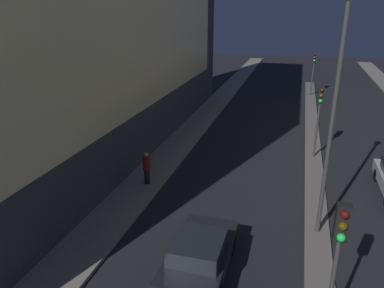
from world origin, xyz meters
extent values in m
cube|color=#66605B|center=(0.00, 20.98, 0.06)|extent=(0.94, 39.96, 0.13)
cube|color=black|center=(0.00, 4.37, 3.79)|extent=(0.32, 0.28, 0.90)
sphere|color=#4C0F0F|center=(0.00, 4.19, 4.09)|extent=(0.20, 0.20, 0.20)
sphere|color=#4C380A|center=(0.00, 4.19, 3.79)|extent=(0.20, 0.20, 0.20)
sphere|color=#1EEA4C|center=(0.00, 4.19, 3.49)|extent=(0.20, 0.20, 0.20)
cylinder|color=#383838|center=(0.00, 17.72, 1.73)|extent=(0.12, 0.12, 3.21)
cube|color=black|center=(0.00, 17.72, 3.79)|extent=(0.32, 0.28, 0.90)
sphere|color=#4C0F0F|center=(0.00, 17.54, 4.09)|extent=(0.20, 0.20, 0.20)
sphere|color=#4C380A|center=(0.00, 17.54, 3.79)|extent=(0.20, 0.20, 0.20)
sphere|color=#1EEA4C|center=(0.00, 17.54, 3.49)|extent=(0.20, 0.20, 0.20)
cylinder|color=#383838|center=(0.00, 34.24, 1.73)|extent=(0.12, 0.12, 3.21)
cube|color=black|center=(0.00, 34.24, 3.79)|extent=(0.32, 0.28, 0.90)
sphere|color=#4C0F0F|center=(0.00, 34.06, 4.09)|extent=(0.20, 0.20, 0.20)
sphere|color=#4C380A|center=(0.00, 34.06, 3.79)|extent=(0.20, 0.20, 0.20)
sphere|color=#1EEA4C|center=(0.00, 34.06, 3.49)|extent=(0.20, 0.20, 0.20)
cylinder|color=#383838|center=(0.00, 9.71, 4.38)|extent=(0.16, 0.16, 8.50)
cube|color=black|center=(-3.86, 6.36, 0.60)|extent=(1.90, 4.07, 0.56)
cube|color=black|center=(-3.86, 6.05, 1.16)|extent=(1.62, 1.83, 0.57)
cylinder|color=black|center=(-4.70, 7.62, 0.32)|extent=(0.22, 0.64, 0.64)
cylinder|color=black|center=(-3.02, 7.62, 0.32)|extent=(0.22, 0.64, 0.64)
cylinder|color=black|center=(-4.70, 5.09, 0.32)|extent=(0.22, 0.64, 0.64)
cube|color=red|center=(3.20, 16.36, 0.63)|extent=(0.14, 0.04, 0.10)
cylinder|color=black|center=(3.03, 15.49, 0.32)|extent=(0.22, 0.64, 0.64)
cylinder|color=black|center=(-7.99, 11.80, 0.52)|extent=(0.29, 0.29, 0.75)
cylinder|color=maroon|center=(-7.99, 11.80, 1.22)|extent=(0.38, 0.38, 0.66)
sphere|color=tan|center=(-7.99, 11.80, 1.66)|extent=(0.22, 0.22, 0.22)
camera|label=1|loc=(-1.28, -3.66, 8.44)|focal=35.00mm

